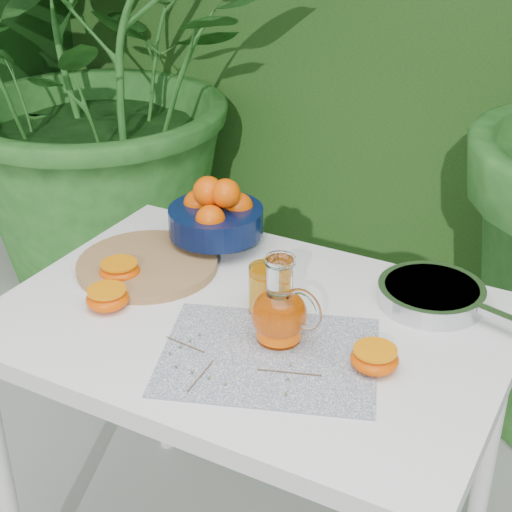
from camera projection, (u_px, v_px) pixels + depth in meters
The scene contains 10 objects.
potted_plant_left at pixel (109, 63), 2.89m from camera, with size 1.72×1.72×1.72m, color #245B1F.
white_table at pixel (251, 352), 1.60m from camera, with size 1.00×0.70×0.75m.
placemat at pixel (269, 356), 1.44m from camera, with size 0.39×0.31×0.00m, color #0C1943.
cutting_board at pixel (147, 265), 1.73m from camera, with size 0.31×0.31×0.02m, color olive.
fruit_bowl at pixel (216, 215), 1.80m from camera, with size 0.28×0.28×0.17m.
juice_pitcher at pixel (280, 312), 1.46m from camera, with size 0.16×0.13×0.17m.
juice_tumbler at pixel (266, 290), 1.55m from camera, with size 0.08×0.08×0.10m.
saute_pan at pixel (433, 294), 1.60m from camera, with size 0.40×0.27×0.04m.
orange_halves at pixel (192, 306), 1.56m from camera, with size 0.70×0.21×0.04m.
thyme_sprigs at pixel (227, 364), 1.41m from camera, with size 0.31×0.19×0.01m.
Camera 1 is at (0.78, -1.09, 1.59)m, focal length 55.00 mm.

